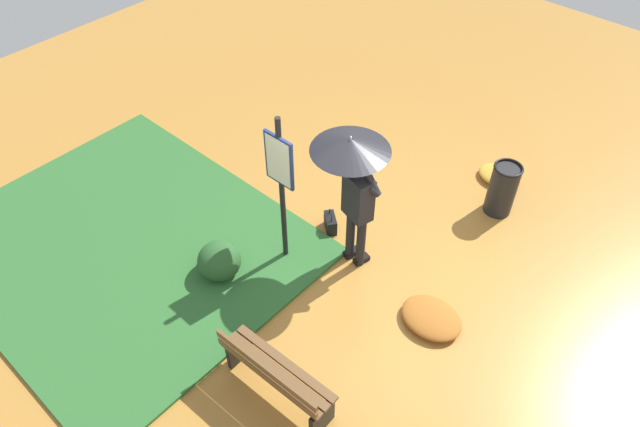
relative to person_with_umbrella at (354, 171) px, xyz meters
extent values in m
plane|color=#B27A33|center=(-0.36, -0.14, -1.55)|extent=(18.00, 18.00, 0.00)
cube|color=#2D662D|center=(2.47, 1.93, -1.53)|extent=(4.80, 4.00, 0.05)
cylinder|color=black|center=(-0.17, -0.01, -1.12)|extent=(0.12, 0.12, 0.86)
cylinder|color=black|center=(0.01, -0.01, -1.12)|extent=(0.12, 0.12, 0.86)
cube|color=black|center=(-0.17, -0.05, -1.51)|extent=(0.16, 0.24, 0.08)
cube|color=black|center=(0.01, -0.05, -1.51)|extent=(0.16, 0.24, 0.08)
cube|color=#232328|center=(-0.08, -0.01, -0.37)|extent=(0.43, 0.33, 0.64)
sphere|color=#8C664C|center=(-0.08, -0.01, 0.09)|extent=(0.20, 0.20, 0.20)
ellipsoid|color=black|center=(-0.08, -0.01, 0.12)|extent=(0.20, 0.20, 0.15)
cylinder|color=#232328|center=(-0.29, -0.04, -0.16)|extent=(0.18, 0.13, 0.18)
cylinder|color=#232328|center=(-0.25, -0.05, -0.07)|extent=(0.24, 0.11, 0.33)
cube|color=black|center=(-0.17, -0.03, 0.07)|extent=(0.07, 0.03, 0.14)
cylinder|color=#232328|center=(0.08, -0.01, -0.13)|extent=(0.11, 0.10, 0.09)
cylinder|color=#232328|center=(0.07, 0.00, -0.04)|extent=(0.10, 0.09, 0.23)
cylinder|color=#A5A5AD|center=(0.06, 0.01, 0.27)|extent=(0.02, 0.02, 0.41)
cone|color=black|center=(0.06, 0.01, 0.37)|extent=(0.96, 0.96, 0.16)
sphere|color=#A5A5AD|center=(0.06, 0.01, 0.48)|extent=(0.02, 0.02, 0.02)
cylinder|color=black|center=(0.67, 0.56, -0.40)|extent=(0.07, 0.07, 2.30)
cube|color=navy|center=(0.67, 0.57, 0.15)|extent=(0.44, 0.04, 0.70)
cube|color=silver|center=(0.67, 0.59, 0.15)|extent=(0.38, 0.01, 0.64)
cube|color=black|center=(0.55, -0.23, -1.43)|extent=(0.32, 0.30, 0.24)
torus|color=black|center=(0.55, -0.23, -1.27)|extent=(0.15, 0.12, 0.18)
cube|color=black|center=(-1.34, 2.07, -1.33)|extent=(0.07, 0.36, 0.44)
cube|color=black|center=(-0.06, 2.07, -1.33)|extent=(0.07, 0.36, 0.44)
cube|color=brown|center=(-0.70, 1.95, -1.09)|extent=(1.40, 0.15, 0.04)
cube|color=brown|center=(-0.70, 2.07, -1.09)|extent=(1.40, 0.15, 0.04)
cube|color=brown|center=(-0.70, 2.19, -1.09)|extent=(1.40, 0.15, 0.04)
cube|color=brown|center=(-0.70, 2.24, -0.99)|extent=(1.40, 0.09, 0.10)
cube|color=brown|center=(-0.70, 2.24, -0.85)|extent=(1.40, 0.09, 0.10)
cylinder|color=black|center=(-1.03, -2.17, -1.15)|extent=(0.40, 0.40, 0.80)
torus|color=black|center=(-1.03, -2.17, -0.74)|extent=(0.42, 0.42, 0.04)
ellipsoid|color=#285628|center=(1.09, 1.36, -1.29)|extent=(0.57, 0.57, 0.51)
ellipsoid|color=#1E421E|center=(1.26, 1.28, -1.38)|extent=(0.34, 0.34, 0.34)
ellipsoid|color=#A86023|center=(-1.44, 0.15, -1.47)|extent=(0.78, 0.63, 0.17)
ellipsoid|color=gold|center=(-0.71, -2.81, -1.48)|extent=(0.67, 0.53, 0.15)
camera|label=1|loc=(-3.22, 4.20, 4.53)|focal=32.85mm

